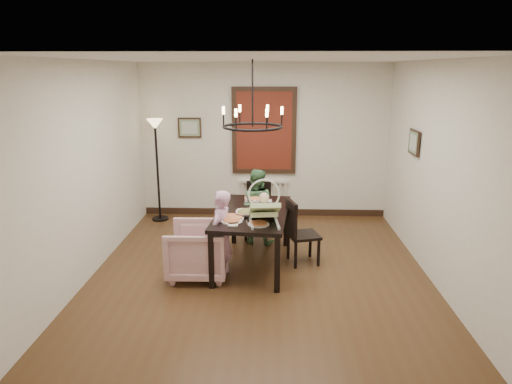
# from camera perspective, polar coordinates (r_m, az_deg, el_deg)

# --- Properties ---
(room_shell) EXTENTS (4.51, 5.00, 2.81)m
(room_shell) POSITION_cam_1_polar(r_m,az_deg,el_deg) (6.26, 0.63, 3.32)
(room_shell) COLOR #4C311A
(room_shell) RESTS_ON ground
(dining_table) EXTENTS (1.10, 1.76, 0.79)m
(dining_table) POSITION_cam_1_polar(r_m,az_deg,el_deg) (6.30, -0.41, -3.19)
(dining_table) COLOR black
(dining_table) RESTS_ON room_shell
(chair_far) EXTENTS (0.44, 0.44, 0.91)m
(chair_far) POSITION_cam_1_polar(r_m,az_deg,el_deg) (7.38, 0.16, -2.40)
(chair_far) COLOR black
(chair_far) RESTS_ON room_shell
(chair_right) EXTENTS (0.51, 0.51, 0.94)m
(chair_right) POSITION_cam_1_polar(r_m,az_deg,el_deg) (6.48, 5.97, -4.92)
(chair_right) COLOR black
(chair_right) RESTS_ON room_shell
(armchair) EXTENTS (0.80, 0.78, 0.72)m
(armchair) POSITION_cam_1_polar(r_m,az_deg,el_deg) (6.13, -7.35, -7.25)
(armchair) COLOR #C99A9D
(armchair) RESTS_ON room_shell
(elderly_woman) EXTENTS (0.33, 0.41, 0.98)m
(elderly_woman) POSITION_cam_1_polar(r_m,az_deg,el_deg) (6.04, -4.45, -6.20)
(elderly_woman) COLOR #CF92B6
(elderly_woman) RESTS_ON room_shell
(seated_man) EXTENTS (0.56, 0.48, 0.99)m
(seated_man) POSITION_cam_1_polar(r_m,az_deg,el_deg) (7.18, 0.03, -2.57)
(seated_man) COLOR #497B4B
(seated_man) RESTS_ON room_shell
(baby_bouncer) EXTENTS (0.49, 0.64, 0.39)m
(baby_bouncer) POSITION_cam_1_polar(r_m,az_deg,el_deg) (5.76, 0.99, -2.05)
(baby_bouncer) COLOR beige
(baby_bouncer) RESTS_ON dining_table
(salad_bowl) EXTENTS (0.32, 0.32, 0.08)m
(salad_bowl) POSITION_cam_1_polar(r_m,az_deg,el_deg) (6.09, -1.29, -2.62)
(salad_bowl) COLOR white
(salad_bowl) RESTS_ON dining_table
(pizza_platter) EXTENTS (0.33, 0.33, 0.04)m
(pizza_platter) POSITION_cam_1_polar(r_m,az_deg,el_deg) (5.96, -3.10, -3.25)
(pizza_platter) COLOR tan
(pizza_platter) RESTS_ON dining_table
(drinking_glass) EXTENTS (0.08, 0.08, 0.16)m
(drinking_glass) POSITION_cam_1_polar(r_m,az_deg,el_deg) (6.42, 1.13, -1.32)
(drinking_glass) COLOR silver
(drinking_glass) RESTS_ON dining_table
(window_blinds) EXTENTS (1.00, 0.03, 1.40)m
(window_blinds) POSITION_cam_1_polar(r_m,az_deg,el_deg) (8.29, 1.02, 7.65)
(window_blinds) COLOR maroon
(window_blinds) RESTS_ON room_shell
(radiator) EXTENTS (0.92, 0.12, 0.62)m
(radiator) POSITION_cam_1_polar(r_m,az_deg,el_deg) (8.56, 0.98, -0.66)
(radiator) COLOR silver
(radiator) RESTS_ON room_shell
(picture_back) EXTENTS (0.42, 0.03, 0.36)m
(picture_back) POSITION_cam_1_polar(r_m,az_deg,el_deg) (8.42, -8.29, 7.96)
(picture_back) COLOR black
(picture_back) RESTS_ON room_shell
(picture_right) EXTENTS (0.03, 0.42, 0.36)m
(picture_right) POSITION_cam_1_polar(r_m,az_deg,el_deg) (7.04, 19.14, 5.88)
(picture_right) COLOR black
(picture_right) RESTS_ON room_shell
(floor_lamp) EXTENTS (0.30, 0.30, 1.80)m
(floor_lamp) POSITION_cam_1_polar(r_m,az_deg,el_deg) (8.36, -12.20, 2.50)
(floor_lamp) COLOR black
(floor_lamp) RESTS_ON room_shell
(chandelier) EXTENTS (0.80, 0.80, 0.04)m
(chandelier) POSITION_cam_1_polar(r_m,az_deg,el_deg) (6.03, -0.43, 8.17)
(chandelier) COLOR black
(chandelier) RESTS_ON room_shell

